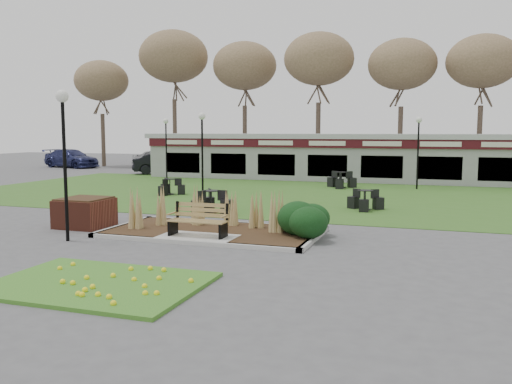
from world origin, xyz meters
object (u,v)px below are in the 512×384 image
(park_bench, at_px, (199,220))
(car_silver, at_px, (160,159))
(bistro_set_d, at_px, (341,182))
(car_black, at_px, (167,163))
(brick_planter, at_px, (85,212))
(lamp_post_far_left, at_px, (166,135))
(bistro_set_a, at_px, (211,205))
(car_blue, at_px, (71,158))
(lamp_post_far_right, at_px, (418,137))
(lamp_post_near_left, at_px, (64,132))
(food_pavilion, at_px, (332,157))
(bistro_set_c, at_px, (365,203))
(lamp_post_mid_right, at_px, (202,136))
(bistro_set_b, at_px, (170,189))

(park_bench, bearing_deg, car_silver, 120.92)
(bistro_set_d, xyz_separation_m, car_black, (-13.51, 5.46, 0.47))
(brick_planter, height_order, car_black, car_black)
(park_bench, xyz_separation_m, lamp_post_far_left, (-9.65, 16.11, 2.21))
(car_silver, bearing_deg, bistro_set_d, -139.99)
(brick_planter, height_order, bistro_set_a, brick_planter)
(brick_planter, bearing_deg, lamp_post_far_left, 108.88)
(car_blue, bearing_deg, lamp_post_far_right, -93.48)
(lamp_post_far_right, height_order, bistro_set_a, lamp_post_far_right)
(lamp_post_far_left, bearing_deg, lamp_post_near_left, -70.45)
(lamp_post_far_left, bearing_deg, bistro_set_a, -54.97)
(food_pavilion, distance_m, car_blue, 23.58)
(bistro_set_a, xyz_separation_m, bistro_set_d, (3.07, 10.54, 0.01))
(bistro_set_c, distance_m, car_black, 20.72)
(bistro_set_c, height_order, bistro_set_d, bistro_set_d)
(lamp_post_mid_right, xyz_separation_m, car_black, (-8.21, 11.87, -2.08))
(lamp_post_mid_right, bearing_deg, bistro_set_a, -61.61)
(lamp_post_mid_right, xyz_separation_m, bistro_set_a, (2.23, -4.13, -2.55))
(park_bench, relative_size, bistro_set_d, 1.05)
(car_silver, bearing_deg, brick_planter, -172.52)
(park_bench, distance_m, bistro_set_c, 8.27)
(bistro_set_b, distance_m, bistro_set_d, 9.34)
(park_bench, xyz_separation_m, car_silver, (-16.02, 26.75, 0.17))
(lamp_post_far_left, bearing_deg, bistro_set_d, -4.26)
(lamp_post_far_right, relative_size, bistro_set_c, 2.63)
(lamp_post_mid_right, relative_size, lamp_post_far_left, 1.02)
(food_pavilion, relative_size, bistro_set_d, 15.19)
(bistro_set_d, bearing_deg, lamp_post_far_left, 175.74)
(car_silver, distance_m, car_blue, 7.46)
(lamp_post_near_left, distance_m, car_silver, 30.84)
(lamp_post_far_right, height_order, bistro_set_c, lamp_post_far_right)
(brick_planter, height_order, car_blue, car_blue)
(car_black, bearing_deg, lamp_post_far_left, -176.65)
(bistro_set_a, relative_size, bistro_set_d, 0.98)
(bistro_set_d, bearing_deg, park_bench, -95.15)
(lamp_post_near_left, xyz_separation_m, lamp_post_far_right, (8.75, 17.18, -0.29))
(lamp_post_near_left, height_order, bistro_set_c, lamp_post_near_left)
(park_bench, height_order, brick_planter, park_bench)
(bistro_set_d, bearing_deg, bistro_set_a, -106.24)
(bistro_set_c, bearing_deg, car_blue, 147.60)
(brick_planter, xyz_separation_m, bistro_set_d, (5.78, 14.54, -0.17))
(food_pavilion, distance_m, lamp_post_far_left, 10.39)
(lamp_post_far_left, relative_size, bistro_set_c, 2.65)
(park_bench, relative_size, food_pavilion, 0.07)
(park_bench, xyz_separation_m, bistro_set_a, (-1.69, 4.75, -0.29))
(lamp_post_far_right, height_order, bistro_set_b, lamp_post_far_right)
(food_pavilion, xyz_separation_m, bistro_set_d, (1.38, -4.43, -1.17))
(bistro_set_b, bearing_deg, lamp_post_far_left, 119.28)
(lamp_post_near_left, height_order, bistro_set_a, lamp_post_near_left)
(food_pavilion, distance_m, bistro_set_c, 12.92)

